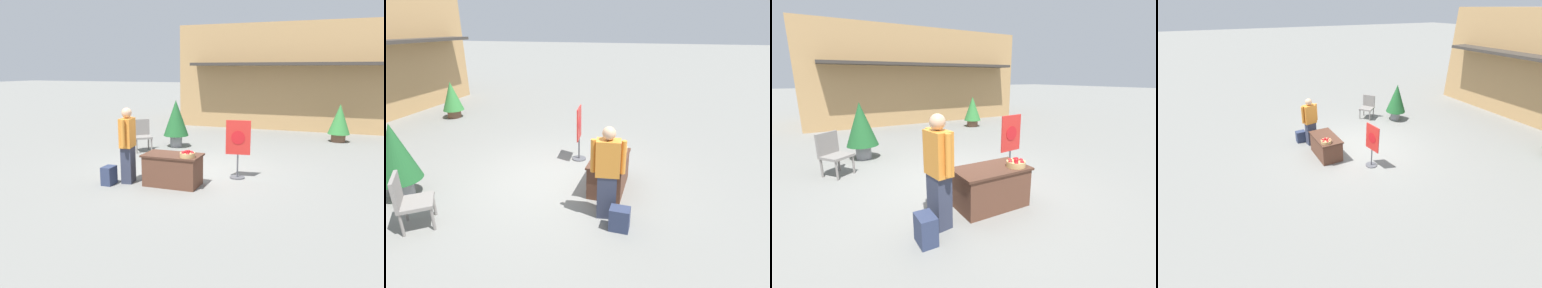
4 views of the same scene
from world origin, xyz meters
The scene contains 10 objects.
ground_plane centered at (0.00, 0.00, 0.00)m, with size 120.00×120.00×0.00m, color slate.
storefront_building centered at (1.98, 9.70, 2.24)m, with size 10.55×5.49×4.48m.
display_table centered at (-0.08, -1.22, 0.36)m, with size 1.29×0.73×0.71m.
apple_basket centered at (0.33, -1.37, 0.77)m, with size 0.33×0.33×0.16m.
person_visitor centered at (-1.13, -1.37, 0.89)m, with size 0.32×0.60×1.73m.
backpack centered at (-1.46, -1.67, 0.21)m, with size 0.24×0.34×0.42m.
poster_board centered at (1.16, -0.19, 0.77)m, with size 0.58×0.36×1.40m.
patio_chair centered at (-2.40, 1.78, 0.56)m, with size 0.77×0.77×1.00m.
potted_plant_far_right centered at (-1.62, 2.76, 0.92)m, with size 0.84×0.84×1.57m.
potted_plant_near_left centered at (3.56, 5.49, 0.75)m, with size 0.76×0.76×1.36m.
Camera 1 is at (3.06, -8.72, 2.58)m, focal length 35.00 mm.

